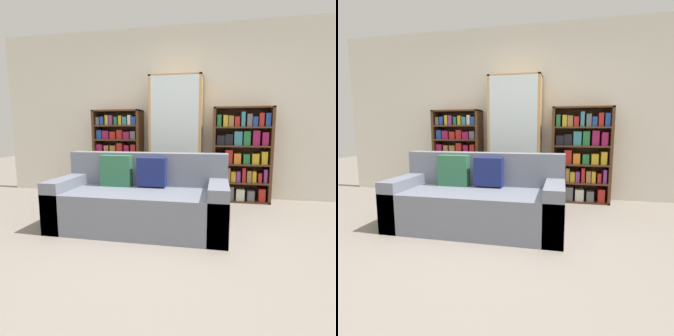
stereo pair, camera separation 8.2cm
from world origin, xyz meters
The scene contains 7 objects.
ground_plane centered at (0.00, 0.00, 0.00)m, with size 16.00×16.00×0.00m, color gray.
wall_back centered at (0.00, 2.24, 1.35)m, with size 6.32×0.06×2.70m.
couch centered at (-0.26, 0.69, 0.30)m, with size 1.89×0.83×0.82m.
bookshelf_left centered at (-1.03, 2.03, 0.68)m, with size 0.78×0.32×1.40m.
display_cabinet centered at (-0.07, 2.02, 0.94)m, with size 0.80×0.36×1.90m.
bookshelf_right centered at (0.92, 2.03, 0.69)m, with size 0.86×0.32×1.42m.
wine_bottle centered at (0.61, 1.36, 0.17)m, with size 0.07×0.07×0.41m.
Camera 2 is at (0.65, -2.05, 1.08)m, focal length 28.00 mm.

